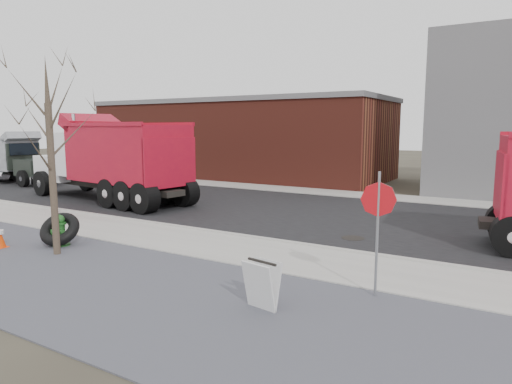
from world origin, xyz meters
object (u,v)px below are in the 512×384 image
Objects in this scene: truck_tire at (60,229)px; stop_sign at (378,212)px; fire_hydrant at (60,232)px; sandwich_board at (262,285)px; dump_truck_red_b at (111,158)px; dump_truck_grey at (11,157)px.

truck_tire is 9.06m from stop_sign.
sandwich_board reaches higher than fire_hydrant.
dump_truck_red_b is (-13.95, 5.69, 0.27)m from stop_sign.
truck_tire is 18.15m from dump_truck_grey.
truck_tire is at bearing 175.77° from fire_hydrant.
dump_truck_red_b is at bearing 128.11° from truck_tire.
stop_sign is at bearing 57.19° from sandwich_board.
dump_truck_red_b reaches higher than truck_tire.
sandwich_board is (7.27, -1.02, 0.07)m from fire_hydrant.
fire_hydrant is 0.36× the size of stop_sign.
stop_sign is 26.17m from dump_truck_grey.
fire_hydrant is at bearing 135.53° from dump_truck_red_b.
truck_tire is 7.39m from sandwich_board.
stop_sign is at bearing -13.42° from dump_truck_grey.
dump_truck_grey is (-16.13, 8.33, 1.16)m from fire_hydrant.
truck_tire is 0.57× the size of stop_sign.
stop_sign is 2.68m from sandwich_board.
dump_truck_red_b is (-5.00, 6.38, 1.52)m from truck_tire.
dump_truck_grey reaches higher than stop_sign.
dump_truck_grey is at bearing 168.78° from sandwich_board.
dump_truck_grey reaches higher than sandwich_board.
fire_hydrant is at bearing -25.48° from truck_tire.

